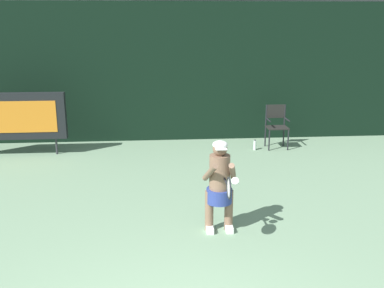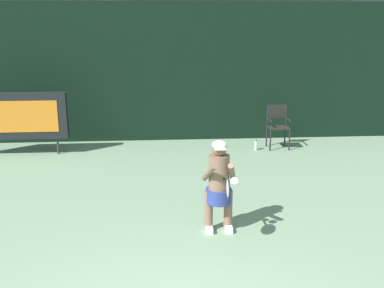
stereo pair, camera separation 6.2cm
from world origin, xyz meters
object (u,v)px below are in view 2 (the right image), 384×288
object	(u,v)px
scoreboard	(20,116)
water_bottle	(256,145)
tennis_racket	(228,188)
umpire_chair	(278,124)
tennis_player	(219,183)

from	to	relation	value
scoreboard	water_bottle	world-z (taller)	scoreboard
scoreboard	tennis_racket	xyz separation A→B (m)	(4.21, -4.89, -0.06)
umpire_chair	tennis_player	xyz separation A→B (m)	(-2.09, -4.54, 0.14)
umpire_chair	water_bottle	distance (m)	0.78
tennis_player	scoreboard	bearing A→B (deg)	133.49
scoreboard	water_bottle	size ratio (longest dim) A/B	8.30
scoreboard	umpire_chair	bearing A→B (deg)	1.39
umpire_chair	tennis_racket	size ratio (longest dim) A/B	1.79
umpire_chair	tennis_racket	world-z (taller)	umpire_chair
tennis_racket	tennis_player	bearing A→B (deg)	99.95
umpire_chair	water_bottle	size ratio (longest dim) A/B	4.08
water_bottle	tennis_player	distance (m)	4.65
water_bottle	tennis_player	size ratio (longest dim) A/B	0.19
umpire_chair	water_bottle	xyz separation A→B (m)	(-0.58, -0.19, -0.50)
tennis_player	water_bottle	bearing A→B (deg)	70.80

